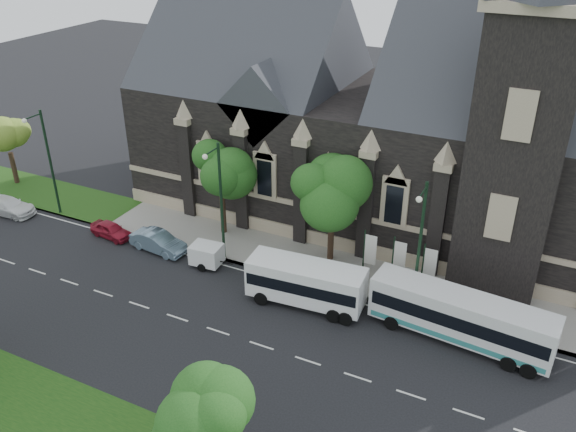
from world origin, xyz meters
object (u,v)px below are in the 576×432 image
Objects in this scene: tree_walk_right at (337,187)px; box_trailer at (207,254)px; tree_walk_left at (224,166)px; car_far_red at (111,230)px; tour_coach at (461,317)px; street_lamp_near at (419,242)px; sedan at (158,242)px; car_far_white at (7,206)px; street_lamp_mid at (219,197)px; shuttle_bus at (306,282)px; banner_flag_center at (397,259)px; street_lamp_far at (47,158)px; tree_walk_far at (10,136)px; banner_flag_right at (427,266)px; tree_park_east at (219,416)px; banner_flag_left at (368,252)px.

box_trailer is at bearing -148.75° from tree_walk_right.
tree_walk_right is at bearing 0.06° from tree_walk_left.
tour_coach is at bearing -84.52° from car_far_red.
street_lamp_near is 19.51m from sedan.
tree_walk_right is 0.72× the size of tour_coach.
car_far_white is at bearing 97.67° from sedan.
street_lamp_mid is 2.51× the size of car_far_red.
shuttle_bus is (9.41, -5.75, -4.05)m from tree_walk_left.
banner_flag_center is 17.59m from sedan.
street_lamp_mid is at bearing -179.73° from tour_coach.
street_lamp_far is 33.43m from tour_coach.
tree_walk_left is 0.99× the size of shuttle_bus.
tree_walk_right is 7.10m from shuttle_bus.
street_lamp_mid is at bearing -171.18° from banner_flag_center.
banner_flag_center is at bearing -1.86° from tree_walk_far.
street_lamp_near is at bearing -81.06° from car_far_red.
tree_park_east is at bearing -102.65° from banner_flag_right.
box_trailer is 19.30m from car_far_white.
banner_flag_right is 34.43m from car_far_white.
tree_park_east is 18.58m from banner_flag_center.
sedan is at bearing -169.33° from banner_flag_left.
banner_flag_right is at bearing -6.04° from tree_walk_left.
tree_walk_right is 13.99m from sedan.
car_far_red is at bearing -175.99° from tour_coach.
car_far_white is at bearing 153.85° from tree_park_east.
tree_walk_far reaches higher than banner_flag_left.
tree_park_east is 1.29× the size of car_far_white.
tree_walk_right is 1.01× the size of shuttle_bus.
banner_flag_right is 7.84m from shuttle_bus.
tree_walk_left is 20.10m from tour_coach.
street_lamp_far is at bearing -175.85° from banner_flag_left.
tree_walk_right is 1.02× the size of tree_walk_left.
street_lamp_mid reaches higher than tree_walk_right.
tree_park_east is at bearing -96.57° from banner_flag_center.
box_trailer is (-17.84, 0.35, -0.76)m from tour_coach.
tree_walk_left is at bearing -179.94° from tree_walk_right.
banner_flag_center is at bearing 8.57° from box_trailer.
tree_walk_left is 1.69× the size of sedan.
tree_walk_left is at bearing -29.78° from sedan.
box_trailer is at bearing -175.91° from tour_coach.
street_lamp_mid is 4.37m from box_trailer.
banner_flag_center is 0.37× the size of tour_coach.
sedan is (-3.19, -4.58, -4.99)m from tree_walk_left.
tree_walk_right is 6.36m from banner_flag_center.
box_trailer is 0.70× the size of sedan.
street_lamp_far is (-16.00, 0.00, 0.00)m from street_lamp_mid.
tree_walk_left is 0.85× the size of street_lamp_far.
tree_walk_right is 1.95× the size of banner_flag_right.
banner_flag_left is at bearing 4.15° from street_lamp_far.
street_lamp_mid is (1.80, -3.61, -0.62)m from tree_walk_left.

